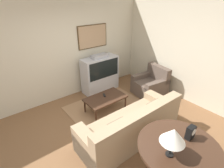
% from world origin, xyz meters
% --- Properties ---
extents(ground_plane, '(12.00, 12.00, 0.00)m').
position_xyz_m(ground_plane, '(0.00, 0.00, 0.00)').
color(ground_plane, brown).
extents(wall_back, '(12.00, 0.10, 2.70)m').
position_xyz_m(wall_back, '(0.01, 2.13, 1.35)').
color(wall_back, beige).
rests_on(wall_back, ground_plane).
extents(wall_right, '(0.06, 12.00, 2.70)m').
position_xyz_m(wall_right, '(2.63, 0.00, 1.35)').
color(wall_right, beige).
rests_on(wall_right, ground_plane).
extents(area_rug, '(1.98, 1.69, 0.01)m').
position_xyz_m(area_rug, '(0.56, 0.77, 0.01)').
color(area_rug, '#99704C').
rests_on(area_rug, ground_plane).
extents(tv, '(1.12, 0.47, 1.18)m').
position_xyz_m(tv, '(0.99, 1.77, 0.56)').
color(tv, '#B7B7BC').
rests_on(tv, ground_plane).
extents(couch, '(2.24, 0.85, 0.84)m').
position_xyz_m(couch, '(0.28, -0.36, 0.31)').
color(couch, '#9E8466').
rests_on(couch, ground_plane).
extents(armchair, '(0.93, 0.93, 0.86)m').
position_xyz_m(armchair, '(2.05, 0.63, 0.29)').
color(armchair, brown).
rests_on(armchair, ground_plane).
extents(coffee_table, '(1.04, 0.61, 0.40)m').
position_xyz_m(coffee_table, '(0.46, 0.78, 0.36)').
color(coffee_table, '#3D2619').
rests_on(coffee_table, ground_plane).
extents(console_table, '(1.23, 1.23, 0.76)m').
position_xyz_m(console_table, '(0.17, -1.47, 0.69)').
color(console_table, '#3D2619').
rests_on(console_table, ground_plane).
extents(table_lamp, '(0.34, 0.34, 0.47)m').
position_xyz_m(table_lamp, '(-0.09, -1.47, 1.11)').
color(table_lamp, black).
rests_on(table_lamp, console_table).
extents(mantel_clock, '(0.14, 0.10, 0.23)m').
position_xyz_m(mantel_clock, '(0.43, -1.47, 0.87)').
color(mantel_clock, black).
rests_on(mantel_clock, console_table).
extents(remote, '(0.11, 0.16, 0.02)m').
position_xyz_m(remote, '(0.50, 0.88, 0.41)').
color(remote, black).
rests_on(remote, coffee_table).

